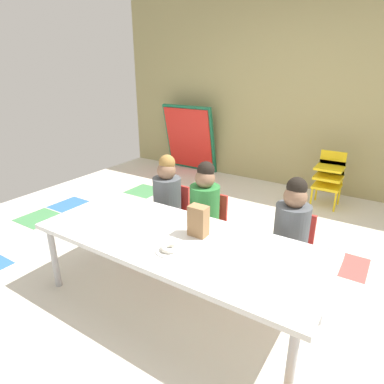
# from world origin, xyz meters

# --- Properties ---
(ground_plane) EXTENTS (6.13, 4.61, 0.02)m
(ground_plane) POSITION_xyz_m (-0.01, -0.00, -0.01)
(ground_plane) COLOR silver
(back_wall) EXTENTS (6.13, 0.10, 2.67)m
(back_wall) POSITION_xyz_m (0.00, 2.30, 1.34)
(back_wall) COLOR tan
(back_wall) RESTS_ON ground_plane
(craft_table) EXTENTS (2.03, 0.82, 0.56)m
(craft_table) POSITION_xyz_m (-0.04, -0.77, 0.52)
(craft_table) COLOR white
(craft_table) RESTS_ON ground_plane
(seated_child_near_camera) EXTENTS (0.32, 0.32, 0.92)m
(seated_child_near_camera) POSITION_xyz_m (-0.60, -0.13, 0.55)
(seated_child_near_camera) COLOR red
(seated_child_near_camera) RESTS_ON ground_plane
(seated_child_middle_seat) EXTENTS (0.34, 0.34, 0.92)m
(seated_child_middle_seat) POSITION_xyz_m (-0.19, -0.13, 0.55)
(seated_child_middle_seat) COLOR red
(seated_child_middle_seat) RESTS_ON ground_plane
(seated_child_far_right) EXTENTS (0.32, 0.32, 0.92)m
(seated_child_far_right) POSITION_xyz_m (0.57, -0.13, 0.55)
(seated_child_far_right) COLOR red
(seated_child_far_right) RESTS_ON ground_plane
(kid_chair_yellow_stack) EXTENTS (0.32, 0.30, 0.68)m
(kid_chair_yellow_stack) POSITION_xyz_m (0.47, 1.78, 0.40)
(kid_chair_yellow_stack) COLOR yellow
(kid_chair_yellow_stack) RESTS_ON ground_plane
(folded_activity_table) EXTENTS (0.90, 0.29, 1.09)m
(folded_activity_table) POSITION_xyz_m (-1.82, 2.10, 0.54)
(folded_activity_table) COLOR #19724C
(folded_activity_table) RESTS_ON ground_plane
(paper_bag_brown) EXTENTS (0.13, 0.09, 0.22)m
(paper_bag_brown) POSITION_xyz_m (0.06, -0.66, 0.67)
(paper_bag_brown) COLOR #9E754C
(paper_bag_brown) RESTS_ON craft_table
(paper_plate_near_edge) EXTENTS (0.18, 0.18, 0.01)m
(paper_plate_near_edge) POSITION_xyz_m (0.02, -0.94, 0.56)
(paper_plate_near_edge) COLOR white
(paper_plate_near_edge) RESTS_ON craft_table
(donut_powdered_on_plate) EXTENTS (0.12, 0.12, 0.03)m
(donut_powdered_on_plate) POSITION_xyz_m (0.02, -0.94, 0.58)
(donut_powdered_on_plate) COLOR white
(donut_powdered_on_plate) RESTS_ON craft_table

